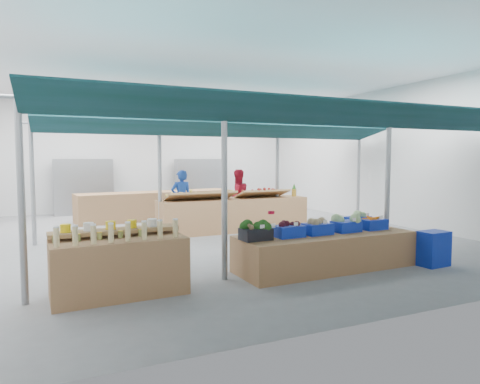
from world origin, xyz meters
The scene contains 24 objects.
floor centered at (0.00, 0.00, 0.00)m, with size 13.00×13.00×0.00m, color slate.
hall centered at (0.00, 1.44, 2.65)m, with size 13.00×13.00×13.00m.
pole_grid centered at (0.75, -1.75, 1.81)m, with size 10.00×4.60×3.00m.
awnings centered at (0.75, -1.75, 2.78)m, with size 9.50×7.08×0.30m.
back_shelving_left centered at (-2.50, 6.00, 1.00)m, with size 2.00×0.50×2.00m, color #B23F33.
back_shelving_right centered at (2.00, 6.00, 1.00)m, with size 2.00×0.50×2.00m, color #B23F33.
bottle_shelf centered at (-2.74, -4.10, 0.46)m, with size 1.95×1.22×1.13m.
veg_counter centered at (0.96, -4.10, 0.33)m, with size 3.37×1.12×0.65m, color #9A6743.
fruit_counter centered at (1.08, 0.46, 0.46)m, with size 4.25×1.01×0.91m, color #9A6743.
far_counter centered at (-0.38, 3.67, 0.47)m, with size 5.17×1.03×0.93m, color #9A6743.
crate_stack centered at (2.95, -4.76, 0.33)m, with size 0.55×0.39×0.66m, color #0F29A8.
vendor_left centered at (-0.12, 1.56, 0.85)m, with size 0.62×0.41×1.70m, color navy.
vendor_right centered at (1.68, 1.56, 0.85)m, with size 0.83×0.64×1.70m, color #AA1429.
crate_broccoli centered at (-0.49, -4.14, 0.81)m, with size 0.52×0.41×0.35m.
crate_beets centered at (0.17, -4.12, 0.79)m, with size 0.52×0.41×0.29m.
crate_celeriac centered at (0.77, -4.11, 0.80)m, with size 0.52×0.41×0.31m.
crate_cabbage centered at (1.43, -4.09, 0.81)m, with size 0.52×0.41×0.35m.
crate_carrots centered at (2.08, -4.07, 0.77)m, with size 0.52×0.41×0.29m.
sparrow centered at (-0.64, -4.26, 0.90)m, with size 0.12×0.09×0.11m.
pole_ribbon centered at (-0.17, -4.09, 1.08)m, with size 0.12×0.12×0.28m.
apple_heap_yellow centered at (0.07, 0.34, 1.08)m, with size 1.92×0.75×0.27m.
apple_heap_red centered at (1.95, 0.37, 1.08)m, with size 1.52×0.74×0.27m.
pineapple centered at (3.01, 0.38, 1.09)m, with size 0.14×0.14×0.39m.
crate_extra centered at (2.07, -3.65, 0.80)m, with size 0.59×0.50×0.32m.
Camera 1 is at (-3.64, -10.54, 2.02)m, focal length 32.00 mm.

